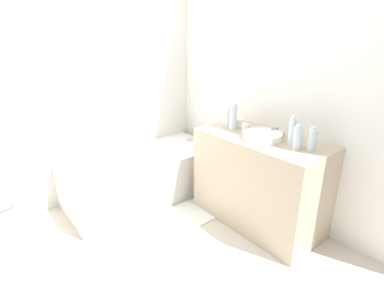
{
  "coord_description": "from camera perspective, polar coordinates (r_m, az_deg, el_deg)",
  "views": [
    {
      "loc": [
        -0.77,
        -1.64,
        1.65
      ],
      "look_at": [
        0.68,
        0.16,
        0.81
      ],
      "focal_mm": 27.16,
      "sensor_mm": 36.0,
      "label": 1
    }
  ],
  "objects": [
    {
      "name": "ground_plane",
      "position": [
        2.45,
        -10.92,
        -22.87
      ],
      "size": [
        4.03,
        4.03,
        0.0
      ],
      "primitive_type": "plane",
      "color": "beige"
    },
    {
      "name": "wall_back_tiled",
      "position": [
        3.11,
        -24.69,
        11.05
      ],
      "size": [
        3.43,
        0.1,
        2.53
      ],
      "primitive_type": "cube",
      "color": "white",
      "rests_on": "ground_plane"
    },
    {
      "name": "wall_right_mirror",
      "position": [
        2.88,
        16.21,
        11.49
      ],
      "size": [
        0.1,
        2.99,
        2.53
      ],
      "primitive_type": "cube",
      "color": "white",
      "rests_on": "ground_plane"
    },
    {
      "name": "bathtub",
      "position": [
        3.23,
        -9.41,
        -5.79
      ],
      "size": [
        1.64,
        0.75,
        1.27
      ],
      "color": "silver",
      "rests_on": "ground_plane"
    },
    {
      "name": "vanity_counter",
      "position": [
        2.77,
        12.92,
        -6.95
      ],
      "size": [
        0.59,
        1.18,
        0.84
      ],
      "primitive_type": "cube",
      "color": "tan",
      "rests_on": "ground_plane"
    },
    {
      "name": "sink_basin",
      "position": [
        2.55,
        13.68,
        1.55
      ],
      "size": [
        0.33,
        0.33,
        0.06
      ],
      "primitive_type": "cylinder",
      "color": "white",
      "rests_on": "vanity_counter"
    },
    {
      "name": "sink_faucet",
      "position": [
        2.7,
        16.27,
        2.39
      ],
      "size": [
        0.1,
        0.15,
        0.07
      ],
      "color": "#A8A8AD",
      "rests_on": "vanity_counter"
    },
    {
      "name": "water_bottle_0",
      "position": [
        2.83,
        7.1,
        5.3
      ],
      "size": [
        0.06,
        0.06,
        0.22
      ],
      "color": "silver",
      "rests_on": "vanity_counter"
    },
    {
      "name": "water_bottle_1",
      "position": [
        2.39,
        22.54,
        0.78
      ],
      "size": [
        0.07,
        0.07,
        0.19
      ],
      "color": "silver",
      "rests_on": "vanity_counter"
    },
    {
      "name": "water_bottle_2",
      "position": [
        2.44,
        19.09,
        2.3
      ],
      "size": [
        0.06,
        0.06,
        0.24
      ],
      "color": "silver",
      "rests_on": "vanity_counter"
    },
    {
      "name": "water_bottle_3",
      "position": [
        2.75,
        8.12,
        5.29
      ],
      "size": [
        0.07,
        0.07,
        0.26
      ],
      "color": "silver",
      "rests_on": "vanity_counter"
    },
    {
      "name": "water_bottle_4",
      "position": [
        2.38,
        20.04,
        1.17
      ],
      "size": [
        0.07,
        0.07,
        0.2
      ],
      "color": "silver",
      "rests_on": "vanity_counter"
    },
    {
      "name": "drinking_glass_0",
      "position": [
        2.93,
        6.63,
        4.8
      ],
      "size": [
        0.07,
        0.07,
        0.1
      ],
      "primitive_type": "cylinder",
      "color": "white",
      "rests_on": "vanity_counter"
    },
    {
      "name": "drinking_glass_1",
      "position": [
        2.71,
        10.5,
        3.12
      ],
      "size": [
        0.07,
        0.07,
        0.08
      ],
      "primitive_type": "cylinder",
      "color": "white",
      "rests_on": "vanity_counter"
    },
    {
      "name": "drinking_glass_2",
      "position": [
        2.84,
        9.12,
        4.01
      ],
      "size": [
        0.08,
        0.08,
        0.08
      ],
      "primitive_type": "cylinder",
      "color": "white",
      "rests_on": "vanity_counter"
    },
    {
      "name": "bath_mat",
      "position": [
        2.97,
        -0.65,
        -13.77
      ],
      "size": [
        0.52,
        0.42,
        0.01
      ],
      "primitive_type": "cube",
      "color": "white",
      "rests_on": "ground_plane"
    }
  ]
}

